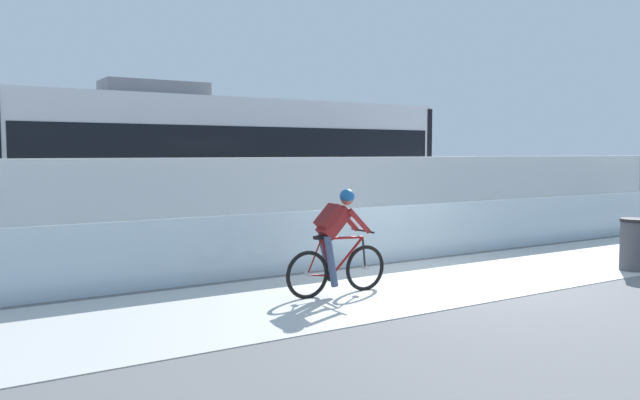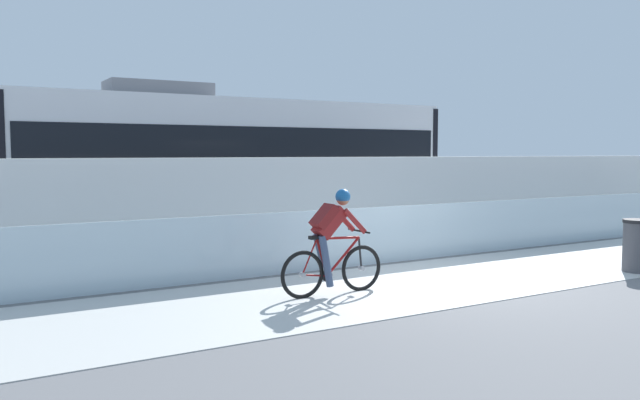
{
  "view_description": "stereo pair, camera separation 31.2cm",
  "coord_description": "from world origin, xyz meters",
  "views": [
    {
      "loc": [
        -7.52,
        -7.91,
        2.17
      ],
      "look_at": [
        -1.11,
        2.35,
        1.25
      ],
      "focal_mm": 35.51,
      "sensor_mm": 36.0,
      "label": 1
    },
    {
      "loc": [
        -7.25,
        -8.08,
        2.17
      ],
      "look_at": [
        -1.11,
        2.35,
        1.25
      ],
      "focal_mm": 35.51,
      "sensor_mm": 36.0,
      "label": 2
    }
  ],
  "objects": [
    {
      "name": "trash_bin",
      "position": [
        3.41,
        -1.25,
        0.48
      ],
      "size": [
        0.51,
        0.51,
        0.96
      ],
      "color": "#47474C",
      "rests_on": "ground"
    },
    {
      "name": "tram",
      "position": [
        -0.91,
        6.85,
        1.89
      ],
      "size": [
        11.06,
        2.54,
        3.81
      ],
      "color": "silver",
      "rests_on": "ground"
    },
    {
      "name": "ground_plane",
      "position": [
        0.0,
        0.0,
        0.0
      ],
      "size": [
        200.0,
        200.0,
        0.0
      ],
      "primitive_type": "plane",
      "color": "slate"
    },
    {
      "name": "tram_rail_far",
      "position": [
        0.0,
        7.57,
        0.0
      ],
      "size": [
        32.0,
        0.08,
        0.01
      ],
      "primitive_type": "cube",
      "color": "#595654",
      "rests_on": "ground"
    },
    {
      "name": "concrete_barrier_wall",
      "position": [
        0.0,
        3.65,
        1.03
      ],
      "size": [
        32.0,
        0.36,
        2.06
      ],
      "primitive_type": "cube",
      "color": "silver",
      "rests_on": "ground"
    },
    {
      "name": "tram_rail_near",
      "position": [
        0.0,
        6.13,
        0.0
      ],
      "size": [
        32.0,
        0.08,
        0.01
      ],
      "primitive_type": "cube",
      "color": "#595654",
      "rests_on": "ground"
    },
    {
      "name": "glass_parapet",
      "position": [
        0.0,
        1.85,
        0.55
      ],
      "size": [
        32.0,
        0.05,
        1.11
      ],
      "primitive_type": "cube",
      "color": "silver",
      "rests_on": "ground"
    },
    {
      "name": "bike_path_deck",
      "position": [
        0.0,
        0.0,
        0.01
      ],
      "size": [
        32.0,
        3.2,
        0.01
      ],
      "primitive_type": "cube",
      "color": "beige",
      "rests_on": "ground"
    },
    {
      "name": "cyclist_on_bike",
      "position": [
        -2.28,
        -0.0,
        0.8
      ],
      "size": [
        1.77,
        0.58,
        1.61
      ],
      "color": "black",
      "rests_on": "ground"
    }
  ]
}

